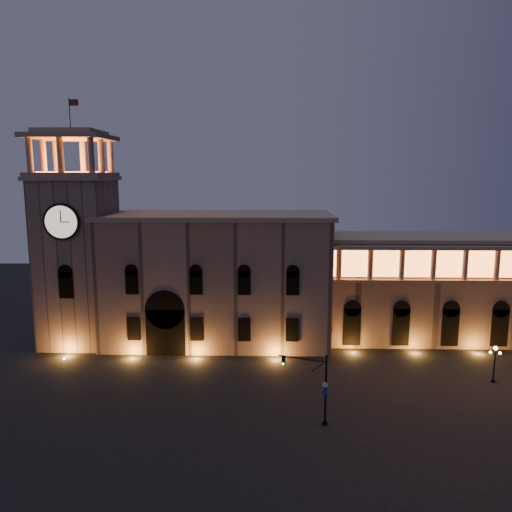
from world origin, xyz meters
The scene contains 6 objects.
ground centered at (0.00, 0.00, 0.00)m, with size 160.00×160.00×0.00m, color black.
government_building centered at (-2.08, 21.93, 8.77)m, with size 30.80×12.80×17.60m.
clock_tower centered at (-20.50, 20.98, 12.50)m, with size 9.80×9.80×32.40m.
colonnade_wing centered at (32.00, 23.92, 7.33)m, with size 40.60×11.50×14.50m.
traffic_light centered at (9.45, -0.94, 3.53)m, with size 4.62×1.96×6.72m.
street_lamp_near centered at (30.00, 8.64, 2.47)m, with size 1.40×0.55×4.14m.
Camera 1 is at (4.82, -44.28, 22.97)m, focal length 35.00 mm.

